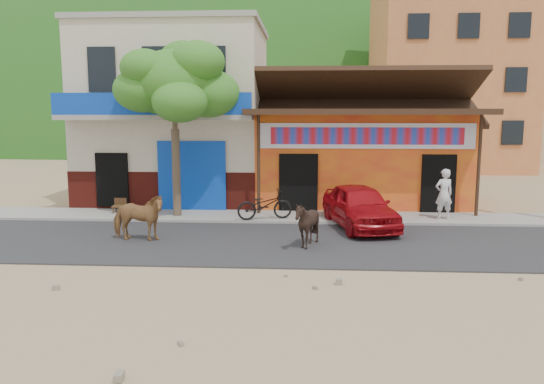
{
  "coord_description": "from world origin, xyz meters",
  "views": [
    {
      "loc": [
        -0.17,
        -12.12,
        3.7
      ],
      "look_at": [
        -1.11,
        3.0,
        1.4
      ],
      "focal_mm": 35.0,
      "sensor_mm": 36.0,
      "label": 1
    }
  ],
  "objects_px": {
    "tree": "(175,129)",
    "red_car": "(360,206)",
    "scooter": "(265,205)",
    "cafe_chair_right": "(119,200)",
    "cow_tan": "(138,217)",
    "cow_dark": "(307,224)",
    "pedestrian": "(444,194)",
    "cafe_chair_left": "(126,206)"
  },
  "relations": [
    {
      "from": "tree",
      "to": "red_car",
      "type": "bearing_deg",
      "value": -10.86
    },
    {
      "from": "tree",
      "to": "red_car",
      "type": "xyz_separation_m",
      "value": [
        6.18,
        -1.19,
        -2.39
      ]
    },
    {
      "from": "scooter",
      "to": "cafe_chair_right",
      "type": "height_order",
      "value": "scooter"
    },
    {
      "from": "cow_tan",
      "to": "cow_dark",
      "type": "relative_size",
      "value": 1.25
    },
    {
      "from": "cafe_chair_right",
      "to": "scooter",
      "type": "bearing_deg",
      "value": -12.25
    },
    {
      "from": "tree",
      "to": "cow_tan",
      "type": "xyz_separation_m",
      "value": [
        -0.31,
        -3.38,
        -2.4
      ]
    },
    {
      "from": "pedestrian",
      "to": "cafe_chair_right",
      "type": "bearing_deg",
      "value": -16.01
    },
    {
      "from": "cow_tan",
      "to": "cafe_chair_left",
      "type": "bearing_deg",
      "value": 28.3
    },
    {
      "from": "cafe_chair_right",
      "to": "red_car",
      "type": "bearing_deg",
      "value": -13.39
    },
    {
      "from": "cow_tan",
      "to": "cafe_chair_right",
      "type": "height_order",
      "value": "cow_tan"
    },
    {
      "from": "tree",
      "to": "scooter",
      "type": "height_order",
      "value": "tree"
    },
    {
      "from": "red_car",
      "to": "scooter",
      "type": "height_order",
      "value": "red_car"
    },
    {
      "from": "cow_tan",
      "to": "cafe_chair_right",
      "type": "distance_m",
      "value": 4.22
    },
    {
      "from": "tree",
      "to": "cafe_chair_left",
      "type": "relative_size",
      "value": 7.53
    },
    {
      "from": "tree",
      "to": "cow_dark",
      "type": "distance_m",
      "value": 6.39
    },
    {
      "from": "cow_dark",
      "to": "red_car",
      "type": "bearing_deg",
      "value": 120.6
    },
    {
      "from": "cow_tan",
      "to": "cafe_chair_right",
      "type": "relative_size",
      "value": 1.72
    },
    {
      "from": "pedestrian",
      "to": "cafe_chair_right",
      "type": "distance_m",
      "value": 11.32
    },
    {
      "from": "cow_dark",
      "to": "pedestrian",
      "type": "bearing_deg",
      "value": 102.52
    },
    {
      "from": "cow_dark",
      "to": "cafe_chair_left",
      "type": "bearing_deg",
      "value": -145.24
    },
    {
      "from": "scooter",
      "to": "pedestrian",
      "type": "height_order",
      "value": "pedestrian"
    },
    {
      "from": "cafe_chair_right",
      "to": "cow_dark",
      "type": "bearing_deg",
      "value": -34.88
    },
    {
      "from": "tree",
      "to": "red_car",
      "type": "height_order",
      "value": "tree"
    },
    {
      "from": "cow_dark",
      "to": "scooter",
      "type": "bearing_deg",
      "value": 175.96
    },
    {
      "from": "cafe_chair_right",
      "to": "cafe_chair_left",
      "type": "bearing_deg",
      "value": -60.52
    },
    {
      "from": "scooter",
      "to": "cafe_chair_right",
      "type": "distance_m",
      "value": 5.38
    },
    {
      "from": "cow_tan",
      "to": "pedestrian",
      "type": "xyz_separation_m",
      "value": [
        9.41,
        3.34,
        0.25
      ]
    },
    {
      "from": "scooter",
      "to": "red_car",
      "type": "bearing_deg",
      "value": -120.62
    },
    {
      "from": "tree",
      "to": "cow_tan",
      "type": "bearing_deg",
      "value": -95.2
    },
    {
      "from": "cow_tan",
      "to": "cafe_chair_right",
      "type": "bearing_deg",
      "value": 30.1
    },
    {
      "from": "cafe_chair_left",
      "to": "cafe_chair_right",
      "type": "distance_m",
      "value": 1.05
    },
    {
      "from": "tree",
      "to": "pedestrian",
      "type": "relative_size",
      "value": 3.53
    },
    {
      "from": "scooter",
      "to": "cafe_chair_left",
      "type": "bearing_deg",
      "value": 71.93
    },
    {
      "from": "cow_tan",
      "to": "red_car",
      "type": "distance_m",
      "value": 6.85
    },
    {
      "from": "scooter",
      "to": "cafe_chair_left",
      "type": "height_order",
      "value": "scooter"
    },
    {
      "from": "cow_tan",
      "to": "scooter",
      "type": "relative_size",
      "value": 0.86
    },
    {
      "from": "cow_dark",
      "to": "scooter",
      "type": "xyz_separation_m",
      "value": [
        -1.4,
        3.32,
        -0.07
      ]
    },
    {
      "from": "red_car",
      "to": "scooter",
      "type": "xyz_separation_m",
      "value": [
        -3.08,
        0.69,
        -0.12
      ]
    },
    {
      "from": "pedestrian",
      "to": "tree",
      "type": "bearing_deg",
      "value": -14.12
    },
    {
      "from": "red_car",
      "to": "scooter",
      "type": "relative_size",
      "value": 2.16
    },
    {
      "from": "scooter",
      "to": "cafe_chair_right",
      "type": "bearing_deg",
      "value": 62.47
    },
    {
      "from": "cow_tan",
      "to": "cafe_chair_right",
      "type": "xyz_separation_m",
      "value": [
        -1.9,
        3.77,
        -0.13
      ]
    }
  ]
}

